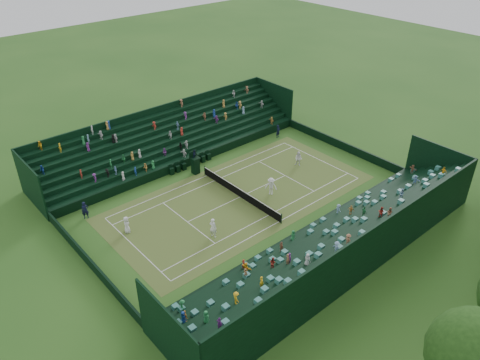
{
  "coord_description": "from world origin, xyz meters",
  "views": [
    {
      "loc": [
        29.47,
        -25.44,
        25.72
      ],
      "look_at": [
        0.0,
        0.0,
        2.0
      ],
      "focal_mm": 35.0,
      "sensor_mm": 36.0,
      "label": 1
    }
  ],
  "objects_px": {
    "tennis_net": "(240,193)",
    "player_far_east": "(271,186)",
    "umpire_chair": "(195,163)",
    "player_near_west": "(127,225)",
    "player_near_east": "(213,228)",
    "player_far_west": "(299,159)"
  },
  "relations": [
    {
      "from": "tennis_net",
      "to": "umpire_chair",
      "type": "relative_size",
      "value": 4.13
    },
    {
      "from": "tennis_net",
      "to": "player_far_west",
      "type": "height_order",
      "value": "player_far_west"
    },
    {
      "from": "tennis_net",
      "to": "player_near_west",
      "type": "height_order",
      "value": "player_near_west"
    },
    {
      "from": "player_far_west",
      "to": "umpire_chair",
      "type": "bearing_deg",
      "value": -145.12
    },
    {
      "from": "umpire_chair",
      "to": "player_far_west",
      "type": "height_order",
      "value": "umpire_chair"
    },
    {
      "from": "tennis_net",
      "to": "player_far_east",
      "type": "distance_m",
      "value": 3.17
    },
    {
      "from": "player_near_east",
      "to": "player_far_west",
      "type": "height_order",
      "value": "player_near_east"
    },
    {
      "from": "tennis_net",
      "to": "player_near_east",
      "type": "bearing_deg",
      "value": -61.19
    },
    {
      "from": "player_far_west",
      "to": "player_far_east",
      "type": "xyz_separation_m",
      "value": [
        2.21,
        -6.37,
        0.09
      ]
    },
    {
      "from": "player_far_west",
      "to": "player_near_west",
      "type": "bearing_deg",
      "value": -117.25
    },
    {
      "from": "player_near_east",
      "to": "player_far_east",
      "type": "relative_size",
      "value": 1.04
    },
    {
      "from": "player_near_east",
      "to": "player_far_west",
      "type": "distance_m",
      "value": 15.48
    },
    {
      "from": "player_near_west",
      "to": "player_far_west",
      "type": "distance_m",
      "value": 20.46
    },
    {
      "from": "tennis_net",
      "to": "player_far_east",
      "type": "bearing_deg",
      "value": 59.18
    },
    {
      "from": "player_near_west",
      "to": "player_near_east",
      "type": "xyz_separation_m",
      "value": [
        5.53,
        5.4,
        0.16
      ]
    },
    {
      "from": "tennis_net",
      "to": "umpire_chair",
      "type": "xyz_separation_m",
      "value": [
        -6.74,
        -0.53,
        0.68
      ]
    },
    {
      "from": "tennis_net",
      "to": "player_near_east",
      "type": "distance_m",
      "value": 6.76
    },
    {
      "from": "player_near_east",
      "to": "player_far_east",
      "type": "xyz_separation_m",
      "value": [
        -1.64,
        8.61,
        -0.03
      ]
    },
    {
      "from": "player_far_west",
      "to": "player_near_east",
      "type": "bearing_deg",
      "value": -98.13
    },
    {
      "from": "player_near_west",
      "to": "player_far_east",
      "type": "bearing_deg",
      "value": -89.71
    },
    {
      "from": "tennis_net",
      "to": "player_near_west",
      "type": "distance_m",
      "value": 11.54
    },
    {
      "from": "tennis_net",
      "to": "player_far_west",
      "type": "xyz_separation_m",
      "value": [
        -0.6,
        9.07,
        0.32
      ]
    }
  ]
}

